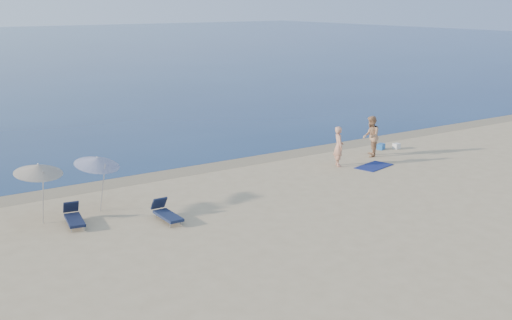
{
  "coord_description": "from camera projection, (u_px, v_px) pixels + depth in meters",
  "views": [
    {
      "loc": [
        -16.38,
        -4.97,
        7.37
      ],
      "look_at": [
        -2.22,
        16.0,
        1.0
      ],
      "focal_mm": 45.0,
      "sensor_mm": 36.0,
      "label": 1
    }
  ],
  "objects": [
    {
      "name": "umbrella_far",
      "position": [
        38.0,
        169.0,
        21.36
      ],
      "size": [
        1.97,
        1.99,
        2.17
      ],
      "rotation": [
        0.0,
        0.0,
        0.26
      ],
      "color": "silver",
      "rests_on": "ground"
    },
    {
      "name": "white_bag",
      "position": [
        396.0,
        146.0,
        32.4
      ],
      "size": [
        0.35,
        0.3,
        0.28
      ],
      "primitive_type": "cube",
      "rotation": [
        0.0,
        0.0,
        0.07
      ],
      "color": "silver",
      "rests_on": "ground"
    },
    {
      "name": "person_left",
      "position": [
        339.0,
        146.0,
        28.92
      ],
      "size": [
        0.68,
        0.79,
        1.82
      ],
      "primitive_type": "imported",
      "rotation": [
        0.0,
        0.0,
        1.12
      ],
      "color": "tan",
      "rests_on": "ground"
    },
    {
      "name": "lounger_left",
      "position": [
        74.0,
        218.0,
        21.47
      ],
      "size": [
        0.77,
        1.62,
        0.69
      ],
      "rotation": [
        0.0,
        0.0,
        -0.17
      ],
      "color": "#121933",
      "rests_on": "ground"
    },
    {
      "name": "blue_cooler",
      "position": [
        381.0,
        147.0,
        32.28
      ],
      "size": [
        0.5,
        0.43,
        0.3
      ],
      "primitive_type": "cube",
      "rotation": [
        0.0,
        0.0,
        0.39
      ],
      "color": "#1F5CA8",
      "rests_on": "ground"
    },
    {
      "name": "wet_sand_strip",
      "position": [
        255.0,
        160.0,
        30.27
      ],
      "size": [
        240.0,
        1.6,
        0.0
      ],
      "primitive_type": "cube",
      "color": "#847254",
      "rests_on": "ground"
    },
    {
      "name": "beach_towel",
      "position": [
        374.0,
        166.0,
        29.01
      ],
      "size": [
        1.98,
        1.41,
        0.03
      ],
      "primitive_type": "cube",
      "rotation": [
        0.0,
        0.0,
        0.25
      ],
      "color": "#0F184D",
      "rests_on": "ground"
    },
    {
      "name": "lounger_right",
      "position": [
        167.0,
        214.0,
        21.88
      ],
      "size": [
        0.53,
        1.58,
        0.7
      ],
      "rotation": [
        0.0,
        0.0,
        -0.01
      ],
      "color": "#151E3B",
      "rests_on": "ground"
    },
    {
      "name": "person_right",
      "position": [
        371.0,
        136.0,
        30.68
      ],
      "size": [
        1.19,
        1.21,
        1.97
      ],
      "primitive_type": "imported",
      "rotation": [
        0.0,
        0.0,
        -2.31
      ],
      "color": "#AB7D5A",
      "rests_on": "ground"
    },
    {
      "name": "umbrella_near",
      "position": [
        97.0,
        161.0,
        22.71
      ],
      "size": [
        2.11,
        2.13,
        2.12
      ],
      "rotation": [
        0.0,
        0.0,
        0.41
      ],
      "color": "silver",
      "rests_on": "ground"
    }
  ]
}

